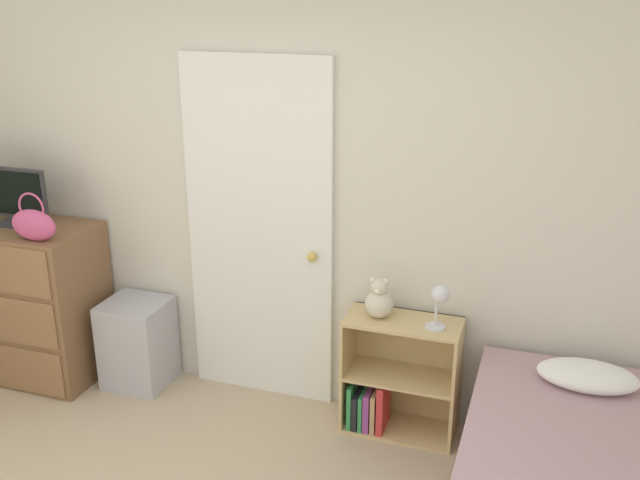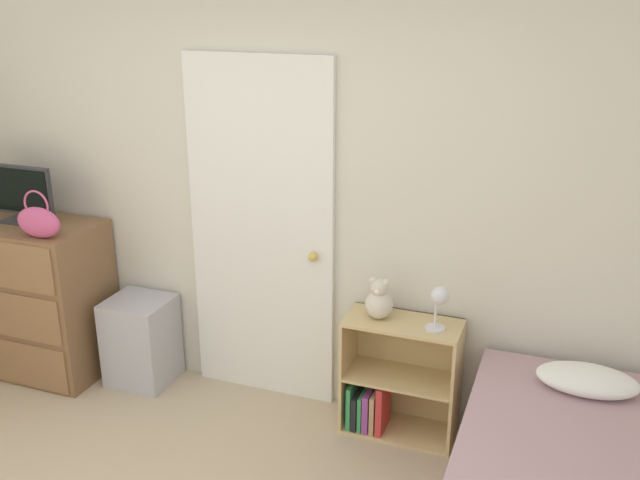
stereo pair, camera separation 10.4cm
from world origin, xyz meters
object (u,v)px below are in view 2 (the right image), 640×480
at_px(tv, 15,192).
at_px(teddy_bear, 379,301).
at_px(handbag, 38,222).
at_px(bookshelf, 392,385).
at_px(storage_bin, 141,340).
at_px(dresser, 36,297).
at_px(desk_lamp, 439,300).

xyz_separation_m(tv, teddy_bear, (2.32, 0.10, -0.41)).
height_order(handbag, bookshelf, handbag).
xyz_separation_m(storage_bin, bookshelf, (1.63, 0.04, 0.00)).
height_order(dresser, tv, tv).
relative_size(tv, storage_bin, 0.99).
bearing_deg(handbag, storage_bin, 31.42).
height_order(bookshelf, teddy_bear, teddy_bear).
xyz_separation_m(tv, bookshelf, (2.41, 0.11, -0.91)).
height_order(tv, teddy_bear, tv).
height_order(storage_bin, teddy_bear, teddy_bear).
bearing_deg(bookshelf, storage_bin, -178.76).
xyz_separation_m(storage_bin, desk_lamp, (1.88, -0.01, 0.59)).
relative_size(tv, desk_lamp, 2.18).
bearing_deg(tv, desk_lamp, 1.20).
bearing_deg(bookshelf, dresser, -176.95).
distance_m(bookshelf, desk_lamp, 0.63).
height_order(handbag, storage_bin, handbag).
height_order(tv, handbag, tv).
height_order(handbag, desk_lamp, handbag).
bearing_deg(teddy_bear, storage_bin, -178.96).
distance_m(tv, storage_bin, 1.20).
height_order(dresser, teddy_bear, dresser).
height_order(tv, bookshelf, tv).
bearing_deg(tv, bookshelf, 2.51).
bearing_deg(teddy_bear, tv, -177.58).
relative_size(dresser, tv, 1.83).
height_order(tv, desk_lamp, tv).
height_order(dresser, desk_lamp, dresser).
xyz_separation_m(handbag, storage_bin, (0.44, 0.27, -0.83)).
distance_m(dresser, handbag, 0.69).
bearing_deg(tv, handbag, -30.54).
bearing_deg(storage_bin, handbag, -148.58).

